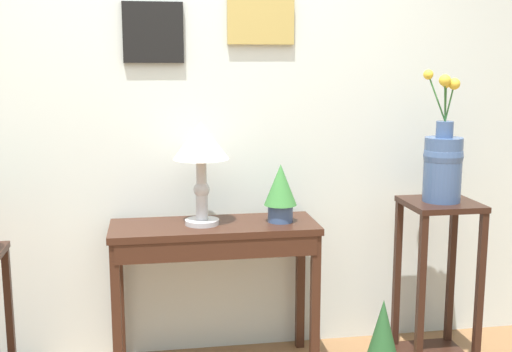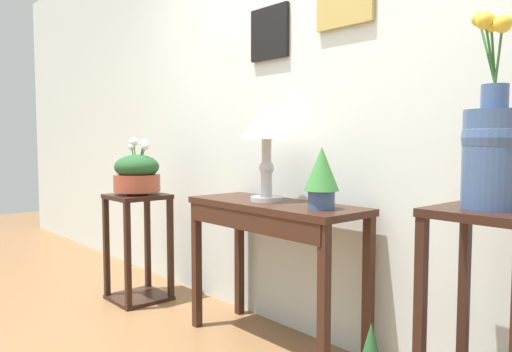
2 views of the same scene
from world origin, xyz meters
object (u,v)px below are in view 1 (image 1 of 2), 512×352
Objects in this scene: table_lamp at (201,149)px; console_table at (215,249)px; potted_plant_on_console at (280,190)px; flower_vase_tall_right at (443,161)px; pedestal_stand_right at (437,282)px; potted_plant_floor at (383,336)px.

console_table is at bearing -19.99° from table_lamp.
potted_plant_on_console is 0.44× the size of flower_vase_tall_right.
potted_plant_on_console is 0.99m from pedestal_stand_right.
potted_plant_floor is (-0.36, -0.17, -0.21)m from pedestal_stand_right.
table_lamp reaches higher than potted_plant_on_console.
console_table is at bearing 176.07° from pedestal_stand_right.
table_lamp is 1.74× the size of potted_plant_on_console.
table_lamp is at bearing 175.23° from flower_vase_tall_right.
potted_plant_on_console is at bearing 173.79° from flower_vase_tall_right.
pedestal_stand_right is at bearing 25.99° from flower_vase_tall_right.
console_table is 2.02× the size of table_lamp.
console_table is at bearing 163.23° from potted_plant_floor.
pedestal_stand_right reaches higher than console_table.
console_table is 3.51× the size of potted_plant_on_console.
flower_vase_tall_right reaches higher than table_lamp.
table_lamp is at bearing 175.24° from pedestal_stand_right.
table_lamp is 0.46m from potted_plant_on_console.
potted_plant_on_console reaches higher than pedestal_stand_right.
potted_plant_floor is at bearing -155.05° from flower_vase_tall_right.
table_lamp is 1.22× the size of potted_plant_floor.
flower_vase_tall_right is at bearing 24.95° from potted_plant_floor.
pedestal_stand_right is (1.18, -0.08, -0.22)m from console_table.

